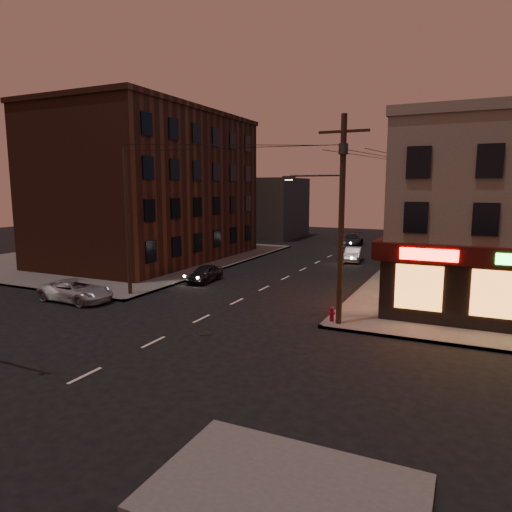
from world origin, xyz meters
The scene contains 14 objects.
ground centered at (0.00, 0.00, 0.00)m, with size 120.00×120.00×0.00m, color black.
sidewalk_nw centered at (-18.00, 19.00, 0.07)m, with size 24.00×28.00×0.15m, color #514F4C.
brick_apartment centered at (-14.50, 19.00, 6.65)m, with size 12.00×20.00×13.00m, color #4A2618.
bg_building_ne_a centered at (14.00, 38.00, 3.50)m, with size 10.00×12.00×7.00m, color #3F3D3A.
bg_building_nw centered at (-13.00, 42.00, 4.00)m, with size 9.00×10.00×8.00m, color #3F3D3A.
bg_building_ne_b centered at (12.00, 52.00, 3.00)m, with size 8.00×8.00×6.00m, color #3F3D3A.
utility_pole_main centered at (6.68, 5.80, 5.76)m, with size 4.20×0.44×10.00m.
utility_pole_far centered at (6.80, 32.00, 4.65)m, with size 0.26×0.26×9.00m, color #382619.
utility_pole_west centered at (-6.80, 6.50, 4.65)m, with size 0.24×0.24×9.00m, color #382619.
suv_cross centered at (-8.76, 4.00, 0.66)m, with size 2.18×4.74×1.32m, color #A0A3A9.
sedan_near centered at (-4.77, 12.21, 0.61)m, with size 1.45×3.59×1.22m, color black.
sedan_mid centered at (2.86, 25.88, 0.66)m, with size 1.40×4.03×1.33m, color gray.
sedan_far centered at (0.17, 37.02, 0.72)m, with size 2.03×5.00×1.45m, color black.
fire_hydrant centered at (6.40, 6.00, 0.55)m, with size 0.34×0.34×0.74m.
Camera 1 is at (12.31, -15.62, 6.78)m, focal length 32.00 mm.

